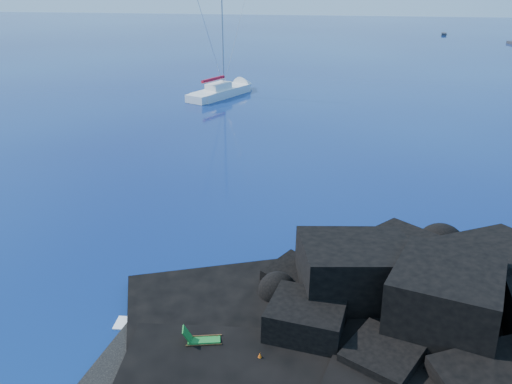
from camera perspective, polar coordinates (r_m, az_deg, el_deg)
ground at (r=21.37m, az=-18.18°, el=-18.53°), size 400.00×400.00×0.00m
headland at (r=22.15m, az=19.28°, el=-16.97°), size 24.00×24.00×3.60m
beach at (r=20.31m, az=-5.41°, el=-19.83°), size 9.08×6.86×0.70m
surf_foam at (r=23.60m, az=-1.41°, el=-12.65°), size 10.00×8.00×0.06m
sailboat at (r=64.81m, az=-3.97°, el=10.87°), size 8.37×13.63×14.36m
deck_chair at (r=20.55m, az=-5.98°, el=-16.08°), size 1.57×0.97×1.00m
towel at (r=20.38m, az=1.48°, el=-18.12°), size 1.97×1.61×0.05m
sunbather at (r=20.29m, az=1.49°, el=-17.83°), size 1.68×1.19×0.23m
marker_cone at (r=19.91m, az=0.44°, el=-18.44°), size 0.37×0.37×0.50m
distant_boat_a at (r=147.27m, az=20.67°, el=16.46°), size 1.83×4.13×0.53m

